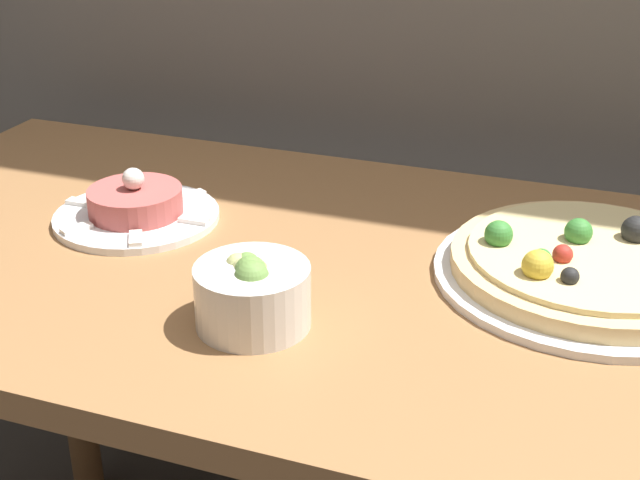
# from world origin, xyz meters

# --- Properties ---
(dining_table) EXTENTS (1.45, 0.71, 0.78)m
(dining_table) POSITION_xyz_m (0.00, 0.35, 0.67)
(dining_table) COLOR olive
(dining_table) RESTS_ON ground_plane
(pizza_plate) EXTENTS (0.36, 0.36, 0.07)m
(pizza_plate) POSITION_xyz_m (0.26, 0.42, 0.80)
(pizza_plate) COLOR white
(pizza_plate) RESTS_ON dining_table
(tartare_plate) EXTENTS (0.22, 0.22, 0.07)m
(tartare_plate) POSITION_xyz_m (-0.32, 0.39, 0.80)
(tartare_plate) COLOR white
(tartare_plate) RESTS_ON dining_table
(small_bowl) EXTENTS (0.12, 0.12, 0.08)m
(small_bowl) POSITION_xyz_m (-0.06, 0.19, 0.82)
(small_bowl) COLOR silver
(small_bowl) RESTS_ON dining_table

